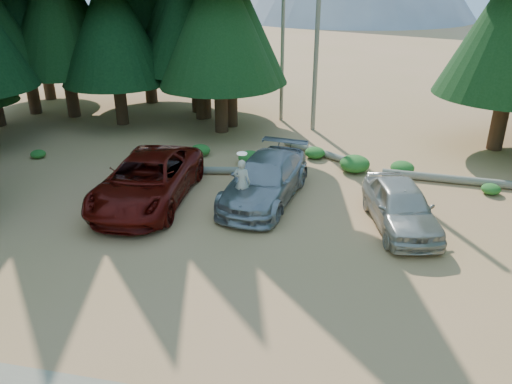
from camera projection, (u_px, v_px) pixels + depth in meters
The scene contains 19 objects.
ground at pixel (236, 270), 14.69m from camera, with size 160.00×160.00×0.00m, color tan.
forest_belt_north at pixel (299, 126), 28.08m from camera, with size 36.00×7.00×22.00m, color black, non-canonical shape.
snag_front at pixel (318, 14), 25.02m from camera, with size 0.24×0.24×12.00m, color gray.
snag_back at pixel (283, 31), 27.14m from camera, with size 0.20×0.20×10.00m, color gray.
red_pickup at pixel (147, 180), 18.65m from camera, with size 2.95×6.40×1.78m, color #5B0C07.
silver_minivan_center at pixel (265, 180), 18.84m from camera, with size 2.31×5.69×1.65m, color #999CA1.
silver_minivan_right at pixel (401, 206), 16.87m from camera, with size 1.85×4.60×1.57m, color #BCB7A7.
frisbee_player at pixel (242, 182), 17.48m from camera, with size 0.65×0.46×1.91m.
log_left at pixel (216, 170), 21.49m from camera, with size 0.32×0.32×4.45m, color gray.
log_mid at pixel (316, 151), 23.74m from camera, with size 0.32×0.32×3.90m, color gray.
log_right at pixel (449, 179), 20.59m from camera, with size 0.35×0.35×5.39m, color gray.
shrub_far_left at pixel (180, 161), 22.26m from camera, with size 0.94×0.94×0.52m, color #215B1B.
shrub_left at pixel (200, 150), 23.55m from camera, with size 0.96×0.96×0.53m, color #215B1B.
shrub_center_left at pixel (250, 158), 22.57m from camera, with size 1.06×1.06×0.58m, color #215B1B.
shrub_center_right at pixel (315, 153), 23.26m from camera, with size 0.94×0.94×0.52m, color #215B1B.
shrub_right at pixel (402, 168), 21.46m from camera, with size 1.00×1.00×0.55m, color #215B1B.
shrub_far_right at pixel (355, 164), 21.68m from camera, with size 1.30×1.30×0.71m, color #215B1B.
shrub_edge_west at pixel (38, 154), 23.29m from camera, with size 0.69×0.69×0.38m, color #215B1B.
shrub_edge_east at pixel (491, 189), 19.57m from camera, with size 0.74×0.74×0.41m, color #215B1B.
Camera 1 is at (3.10, -12.07, 8.13)m, focal length 35.00 mm.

